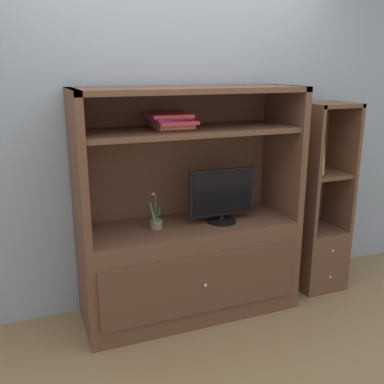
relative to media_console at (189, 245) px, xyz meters
The scene contains 8 objects.
ground_plane 0.67m from the media_console, 90.00° to the right, with size 8.00×8.00×0.00m, color #99754C.
painted_rear_wall 0.94m from the media_console, 90.00° to the left, with size 6.00×0.10×2.80m, color #9EA8B2.
media_console is the anchor object (origin of this frame).
tv_monitor 0.44m from the media_console, 14.50° to the right, with size 0.50×0.22×0.40m.
potted_plant 0.33m from the media_console, behind, with size 0.09×0.09×0.26m.
magazine_stack 0.93m from the media_console, behind, with size 0.30×0.37×0.11m.
bookshelf_tall 1.15m from the media_console, ahead, with size 0.38×0.40×1.53m.
upright_book_row 1.20m from the media_console, ahead, with size 0.09×0.16×0.26m.
Camera 1 is at (-1.09, -2.41, 1.79)m, focal length 41.31 mm.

